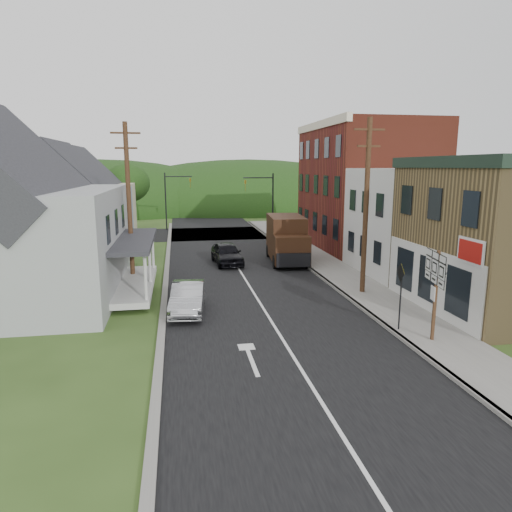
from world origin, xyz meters
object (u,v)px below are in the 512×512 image
warning_sign (401,287)px  delivery_van (287,239)px  silver_sedan (188,298)px  dark_sedan (227,254)px  route_sign_cluster (435,283)px

warning_sign → delivery_van: bearing=98.2°
warning_sign → silver_sedan: bearing=157.2°
delivery_van → dark_sedan: bearing=-175.5°
silver_sedan → route_sign_cluster: (8.98, -5.37, 1.70)m
silver_sedan → delivery_van: 12.44m
delivery_van → route_sign_cluster: (1.86, -15.53, 0.76)m
route_sign_cluster → delivery_van: bearing=108.5°
delivery_van → warning_sign: 14.32m
warning_sign → dark_sedan: bearing=114.2°
silver_sedan → dark_sedan: bearing=79.8°
silver_sedan → dark_sedan: 10.61m
delivery_van → route_sign_cluster: route_sign_cluster is taller
delivery_van → route_sign_cluster: 15.66m
dark_sedan → silver_sedan: bearing=-110.7°
silver_sedan → dark_sedan: dark_sedan is taller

